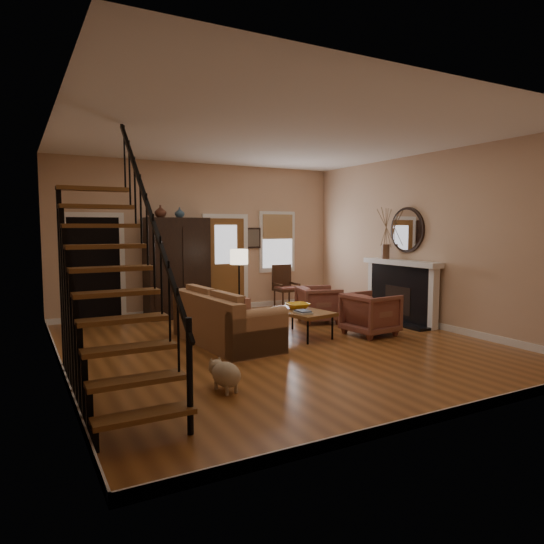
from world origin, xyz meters
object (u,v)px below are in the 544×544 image
coffee_table (300,323)px  armoire (177,268)px  armchair_left (371,314)px  sofa (226,319)px  armchair_right (319,304)px  floor_lamp (239,288)px  side_chair (286,287)px

coffee_table → armoire: bearing=115.3°
armoire → armchair_left: (2.50, -3.28, -0.67)m
sofa → armchair_left: 2.58m
armchair_left → armoire: bearing=31.5°
armoire → armchair_right: (2.33, -1.89, -0.69)m
armoire → floor_lamp: size_ratio=1.41×
armoire → armchair_left: armoire is taller
armoire → coffee_table: armoire is taller
armchair_left → sofa: bearing=70.8°
floor_lamp → side_chair: (1.81, 1.35, -0.23)m
armoire → side_chair: bearing=-4.5°
coffee_table → armchair_right: size_ratio=1.51×
coffee_table → armchair_left: bearing=-22.3°
armoire → coffee_table: 3.20m
armchair_left → side_chair: 3.08m
armchair_left → side_chair: (0.05, 3.08, 0.13)m
armchair_left → side_chair: size_ratio=0.81×
sofa → coffee_table: size_ratio=1.83×
armchair_left → coffee_table: bearing=61.9°
sofa → armchair_left: (2.51, -0.60, -0.03)m
armchair_right → floor_lamp: floor_lamp is taller
armoire → coffee_table: bearing=-64.7°
armoire → sofa: 2.75m
armchair_right → armchair_left: bearing=-157.6°
armoire → side_chair: (2.55, -0.20, -0.54)m
armchair_right → armoire: bearing=66.2°
floor_lamp → armoire: bearing=115.4°
sofa → armchair_right: size_ratio=2.77×
sofa → floor_lamp: bearing=51.5°
floor_lamp → armchair_right: bearing=-12.2°
armchair_right → sofa: bearing=123.9°
armoire → side_chair: 2.61m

